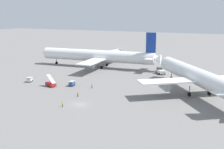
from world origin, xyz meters
TOP-DOWN VIEW (x-y plane):
  - ground_plane at (0.00, 0.00)m, footprint 600.00×600.00m
  - airliner_at_gate_left at (-21.94, 52.82)m, footprint 61.24×42.27m
  - airliner_being_pushed at (27.79, 25.71)m, footprint 36.63×44.82m
  - pushback_tug at (9.31, 50.51)m, footprint 6.26×7.81m
  - gse_baggage_cart_trailing at (-13.51, 17.07)m, footprint 2.01×2.95m
  - gse_baggage_cart_near_cluster at (-31.23, 15.46)m, footprint 2.45×3.11m
  - gse_stair_truck_yellow at (-19.93, 13.31)m, footprint 4.93×3.64m
  - ground_crew_wing_walker_right at (-5.55, 17.36)m, footprint 0.39×0.44m
  - ground_crew_ramp_agent_by_cones at (-3.18, -3.79)m, footprint 0.36×0.36m
  - ground_crew_marshaller_foreground at (-4.45, 6.35)m, footprint 0.40×0.43m
  - jet_bridge at (-24.35, 76.18)m, footprint 5.07×17.22m

SIDE VIEW (x-z plane):
  - ground_plane at x=0.00m, z-range 0.00..0.00m
  - ground_crew_marshaller_foreground at x=-4.45m, z-range 0.03..1.62m
  - ground_crew_ramp_agent_by_cones at x=-3.18m, z-range 0.03..1.62m
  - gse_baggage_cart_trailing at x=-13.51m, z-range 0.01..1.72m
  - gse_baggage_cart_near_cluster at x=-31.23m, z-range 0.01..1.72m
  - ground_crew_wing_walker_right at x=-5.55m, z-range 0.04..1.80m
  - gse_stair_truck_yellow at x=-19.93m, z-range -1.00..3.05m
  - pushback_tug at x=9.31m, z-range -0.23..2.65m
  - jet_bridge at x=-24.35m, z-range 1.05..6.71m
  - airliner_at_gate_left at x=-21.94m, z-range -3.13..13.90m
  - airliner_being_pushed at x=27.79m, z-range -2.38..13.75m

